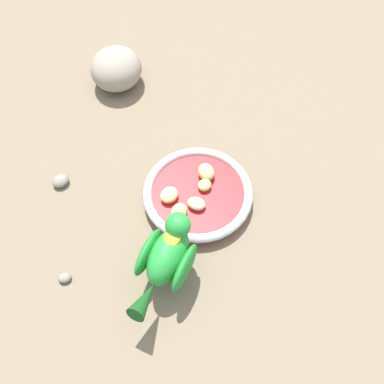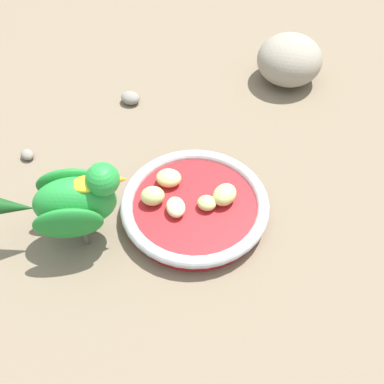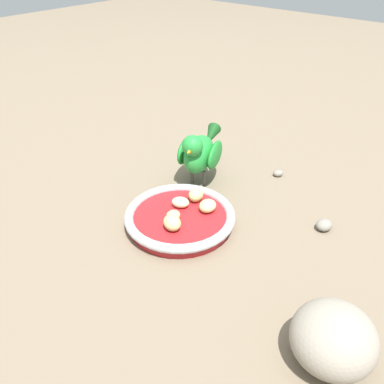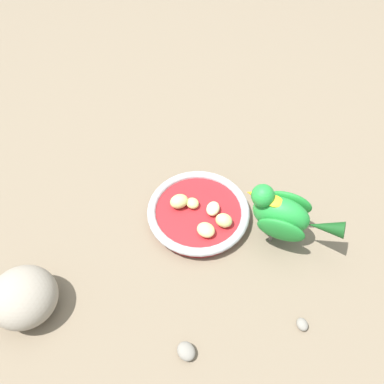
{
  "view_description": "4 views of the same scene",
  "coord_description": "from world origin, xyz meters",
  "px_view_note": "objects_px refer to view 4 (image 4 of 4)",
  "views": [
    {
      "loc": [
        0.33,
        0.29,
        0.73
      ],
      "look_at": [
        0.05,
        -0.0,
        0.06
      ],
      "focal_mm": 45.04,
      "sensor_mm": 36.0,
      "label": 1
    },
    {
      "loc": [
        -0.07,
        0.4,
        0.54
      ],
      "look_at": [
        0.02,
        0.01,
        0.06
      ],
      "focal_mm": 48.89,
      "sensor_mm": 36.0,
      "label": 2
    },
    {
      "loc": [
        -0.4,
        -0.4,
        0.44
      ],
      "look_at": [
        0.05,
        -0.02,
        0.06
      ],
      "focal_mm": 38.7,
      "sensor_mm": 36.0,
      "label": 3
    },
    {
      "loc": [
        0.29,
        -0.32,
        0.6
      ],
      "look_at": [
        0.0,
        -0.01,
        0.06
      ],
      "focal_mm": 35.44,
      "sensor_mm": 36.0,
      "label": 4
    }
  ],
  "objects_px": {
    "pebble_0": "(186,351)",
    "pebble_1": "(302,324)",
    "apple_piece_0": "(193,203)",
    "apple_piece_1": "(213,209)",
    "apple_piece_3": "(225,219)",
    "feeding_bowl": "(198,212)",
    "apple_piece_2": "(206,230)",
    "rock_large": "(24,297)",
    "parrot": "(283,214)",
    "apple_piece_4": "(179,201)"
  },
  "relations": [
    {
      "from": "parrot",
      "to": "rock_large",
      "type": "bearing_deg",
      "value": 39.71
    },
    {
      "from": "apple_piece_4",
      "to": "apple_piece_0",
      "type": "bearing_deg",
      "value": 38.74
    },
    {
      "from": "apple_piece_1",
      "to": "apple_piece_3",
      "type": "distance_m",
      "value": 0.03
    },
    {
      "from": "rock_large",
      "to": "apple_piece_3",
      "type": "bearing_deg",
      "value": 67.65
    },
    {
      "from": "pebble_1",
      "to": "apple_piece_4",
      "type": "bearing_deg",
      "value": 174.43
    },
    {
      "from": "rock_large",
      "to": "pebble_0",
      "type": "distance_m",
      "value": 0.26
    },
    {
      "from": "apple_piece_1",
      "to": "parrot",
      "type": "xyz_separation_m",
      "value": [
        0.11,
        0.05,
        0.04
      ]
    },
    {
      "from": "feeding_bowl",
      "to": "apple_piece_0",
      "type": "xyz_separation_m",
      "value": [
        -0.02,
        0.0,
        0.01
      ]
    },
    {
      "from": "pebble_1",
      "to": "parrot",
      "type": "bearing_deg",
      "value": 138.59
    },
    {
      "from": "apple_piece_3",
      "to": "apple_piece_4",
      "type": "height_order",
      "value": "same"
    },
    {
      "from": "apple_piece_0",
      "to": "apple_piece_2",
      "type": "xyz_separation_m",
      "value": [
        0.06,
        -0.03,
        0.0
      ]
    },
    {
      "from": "apple_piece_3",
      "to": "apple_piece_2",
      "type": "bearing_deg",
      "value": -105.35
    },
    {
      "from": "apple_piece_1",
      "to": "apple_piece_3",
      "type": "relative_size",
      "value": 1.02
    },
    {
      "from": "pebble_0",
      "to": "pebble_1",
      "type": "height_order",
      "value": "pebble_0"
    },
    {
      "from": "apple_piece_3",
      "to": "apple_piece_4",
      "type": "xyz_separation_m",
      "value": [
        -0.09,
        -0.03,
        0.0
      ]
    },
    {
      "from": "apple_piece_3",
      "to": "pebble_1",
      "type": "bearing_deg",
      "value": -15.52
    },
    {
      "from": "feeding_bowl",
      "to": "rock_large",
      "type": "distance_m",
      "value": 0.32
    },
    {
      "from": "apple_piece_1",
      "to": "apple_piece_3",
      "type": "bearing_deg",
      "value": -6.63
    },
    {
      "from": "apple_piece_0",
      "to": "apple_piece_2",
      "type": "distance_m",
      "value": 0.06
    },
    {
      "from": "parrot",
      "to": "rock_large",
      "type": "distance_m",
      "value": 0.44
    },
    {
      "from": "apple_piece_2",
      "to": "pebble_0",
      "type": "distance_m",
      "value": 0.2
    },
    {
      "from": "parrot",
      "to": "apple_piece_1",
      "type": "bearing_deg",
      "value": 3.0
    },
    {
      "from": "apple_piece_3",
      "to": "pebble_1",
      "type": "height_order",
      "value": "apple_piece_3"
    },
    {
      "from": "feeding_bowl",
      "to": "apple_piece_2",
      "type": "xyz_separation_m",
      "value": [
        0.04,
        -0.03,
        0.02
      ]
    },
    {
      "from": "rock_large",
      "to": "apple_piece_0",
      "type": "bearing_deg",
      "value": 78.24
    },
    {
      "from": "feeding_bowl",
      "to": "apple_piece_1",
      "type": "height_order",
      "value": "apple_piece_1"
    },
    {
      "from": "rock_large",
      "to": "pebble_1",
      "type": "xyz_separation_m",
      "value": [
        0.34,
        0.27,
        -0.03
      ]
    },
    {
      "from": "pebble_1",
      "to": "apple_piece_1",
      "type": "bearing_deg",
      "value": 165.67
    },
    {
      "from": "apple_piece_2",
      "to": "pebble_1",
      "type": "bearing_deg",
      "value": -4.31
    },
    {
      "from": "apple_piece_2",
      "to": "pebble_1",
      "type": "relative_size",
      "value": 1.6
    },
    {
      "from": "feeding_bowl",
      "to": "rock_large",
      "type": "bearing_deg",
      "value": -104.5
    },
    {
      "from": "rock_large",
      "to": "pebble_1",
      "type": "relative_size",
      "value": 5.03
    },
    {
      "from": "apple_piece_1",
      "to": "apple_piece_2",
      "type": "bearing_deg",
      "value": -64.24
    },
    {
      "from": "apple_piece_1",
      "to": "apple_piece_4",
      "type": "distance_m",
      "value": 0.06
    },
    {
      "from": "apple_piece_3",
      "to": "pebble_0",
      "type": "bearing_deg",
      "value": -64.63
    },
    {
      "from": "apple_piece_2",
      "to": "pebble_1",
      "type": "xyz_separation_m",
      "value": [
        0.22,
        -0.02,
        -0.02
      ]
    },
    {
      "from": "feeding_bowl",
      "to": "apple_piece_4",
      "type": "xyz_separation_m",
      "value": [
        -0.04,
        -0.01,
        0.02
      ]
    },
    {
      "from": "apple_piece_0",
      "to": "parrot",
      "type": "distance_m",
      "value": 0.17
    },
    {
      "from": "apple_piece_2",
      "to": "feeding_bowl",
      "type": "bearing_deg",
      "value": 147.03
    },
    {
      "from": "feeding_bowl",
      "to": "apple_piece_0",
      "type": "bearing_deg",
      "value": 177.41
    },
    {
      "from": "pebble_0",
      "to": "pebble_1",
      "type": "distance_m",
      "value": 0.19
    },
    {
      "from": "parrot",
      "to": "apple_piece_4",
      "type": "bearing_deg",
      "value": 5.01
    },
    {
      "from": "apple_piece_0",
      "to": "apple_piece_3",
      "type": "xyz_separation_m",
      "value": [
        0.07,
        0.01,
        0.0
      ]
    },
    {
      "from": "apple_piece_0",
      "to": "rock_large",
      "type": "height_order",
      "value": "rock_large"
    },
    {
      "from": "apple_piece_0",
      "to": "pebble_1",
      "type": "distance_m",
      "value": 0.28
    },
    {
      "from": "apple_piece_1",
      "to": "pebble_0",
      "type": "bearing_deg",
      "value": -58.26
    },
    {
      "from": "pebble_1",
      "to": "pebble_0",
      "type": "bearing_deg",
      "value": -124.63
    },
    {
      "from": "apple_piece_1",
      "to": "apple_piece_3",
      "type": "xyz_separation_m",
      "value": [
        0.03,
        -0.0,
        0.0
      ]
    },
    {
      "from": "feeding_bowl",
      "to": "apple_piece_4",
      "type": "bearing_deg",
      "value": -156.94
    },
    {
      "from": "apple_piece_4",
      "to": "pebble_1",
      "type": "height_order",
      "value": "apple_piece_4"
    }
  ]
}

